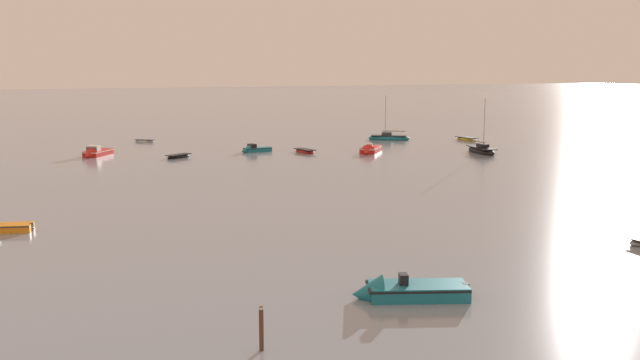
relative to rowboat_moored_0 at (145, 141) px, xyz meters
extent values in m
ellipsoid|color=white|center=(0.00, 0.00, -0.02)|extent=(3.03, 2.97, 0.50)
cube|color=#33383F|center=(0.00, 0.00, 0.19)|extent=(2.83, 2.78, 0.07)
cube|color=#33383F|center=(0.00, 0.00, 0.11)|extent=(0.82, 0.84, 0.05)
cube|color=red|center=(-8.84, -14.53, 0.09)|extent=(4.27, 4.85, 0.91)
cone|color=red|center=(-10.26, -16.48, 0.09)|extent=(2.32, 2.24, 1.82)
cube|color=silver|center=(-8.87, -14.58, 0.43)|extent=(4.36, 4.95, 0.10)
cube|color=silver|center=(-9.49, -15.42, 0.90)|extent=(1.81, 1.74, 0.70)
cube|color=#384751|center=(-9.81, -15.87, 0.95)|extent=(1.26, 1.02, 0.56)
cube|color=black|center=(-7.51, -12.72, 0.23)|extent=(0.46, 0.44, 0.64)
cube|color=#197084|center=(-3.66, -80.22, 0.09)|extent=(5.07, 3.60, 0.92)
cone|color=#197084|center=(-5.91, -79.27, 0.09)|extent=(2.06, 2.27, 1.85)
cube|color=black|center=(-3.71, -80.20, 0.44)|extent=(5.18, 3.67, 0.10)
cube|color=black|center=(-4.32, -79.94, 0.81)|extent=(0.61, 0.72, 0.51)
cube|color=black|center=(-1.55, -81.10, 0.23)|extent=(0.41, 0.45, 0.65)
ellipsoid|color=#197084|center=(34.88, -12.75, 0.08)|extent=(6.35, 5.21, 1.09)
cube|color=#33383F|center=(34.88, -12.75, 0.52)|extent=(5.45, 4.51, 0.11)
cube|color=#33383F|center=(34.62, -12.57, 0.83)|extent=(1.88, 1.76, 0.39)
cylinder|color=#B7BABF|center=(34.41, -12.43, 3.64)|extent=(0.11, 0.11, 6.02)
cylinder|color=beige|center=(35.53, -13.20, 1.23)|extent=(3.00, 2.15, 0.22)
ellipsoid|color=black|center=(-0.25, -21.22, 0.00)|extent=(3.81, 3.01, 0.58)
cube|color=black|center=(-0.25, -21.22, 0.24)|extent=(3.54, 2.83, 0.08)
cube|color=black|center=(-0.25, -21.22, 0.16)|extent=(0.79, 1.09, 0.06)
ellipsoid|color=black|center=(36.80, -33.05, 0.09)|extent=(3.54, 6.95, 1.15)
cube|color=black|center=(36.80, -33.05, 0.55)|extent=(3.11, 5.93, 0.11)
cube|color=black|center=(36.72, -33.37, 0.87)|extent=(1.47, 1.82, 0.41)
cylinder|color=#B7BABF|center=(36.66, -33.63, 3.82)|extent=(0.11, 0.11, 6.31)
cylinder|color=beige|center=(36.99, -32.24, 1.30)|extent=(1.07, 3.61, 0.23)
ellipsoid|color=red|center=(16.15, -22.76, 0.00)|extent=(1.91, 4.10, 0.62)
cube|color=black|center=(16.15, -22.76, 0.27)|extent=(1.84, 3.78, 0.08)
cube|color=black|center=(16.15, -22.76, 0.18)|extent=(1.24, 0.42, 0.06)
cube|color=#197084|center=(10.93, -19.12, 0.04)|extent=(3.74, 2.00, 0.70)
cone|color=#197084|center=(9.09, -19.40, 0.04)|extent=(1.31, 1.56, 1.40)
cube|color=black|center=(10.89, -19.12, 0.30)|extent=(3.83, 2.04, 0.08)
cube|color=black|center=(10.09, -19.25, 0.66)|extent=(1.01, 1.23, 0.54)
cube|color=#384751|center=(9.67, -19.31, 0.70)|extent=(0.35, 1.08, 0.43)
cube|color=black|center=(12.65, -18.85, 0.14)|extent=(0.26, 0.31, 0.50)
cube|color=orange|center=(-21.02, -56.28, 0.04)|extent=(3.76, 2.46, 0.68)
cube|color=#33383F|center=(-21.05, -56.27, 0.29)|extent=(3.84, 2.51, 0.08)
cube|color=black|center=(-19.40, -56.81, 0.14)|extent=(0.29, 0.33, 0.49)
ellipsoid|color=gold|center=(45.37, -18.47, 0.02)|extent=(1.62, 4.39, 0.69)
cube|color=#33383F|center=(45.37, -18.47, 0.31)|extent=(1.58, 4.04, 0.09)
cube|color=#33383F|center=(45.37, -18.47, 0.21)|extent=(1.35, 0.32, 0.07)
cube|color=red|center=(24.11, -26.25, 0.10)|extent=(4.67, 4.94, 0.95)
cone|color=red|center=(22.46, -28.14, 0.10)|extent=(2.42, 2.38, 1.90)
cube|color=silver|center=(24.08, -26.29, 0.46)|extent=(4.78, 5.04, 0.11)
cube|color=silver|center=(23.63, -26.80, 0.84)|extent=(0.75, 0.73, 0.53)
cube|color=black|center=(25.66, -24.48, 0.24)|extent=(0.48, 0.47, 0.67)
cylinder|color=#523323|center=(-12.73, -83.08, 0.65)|extent=(0.18, 0.18, 1.98)
cylinder|color=silver|center=(-12.73, -83.08, 1.58)|extent=(0.22, 0.22, 0.08)
camera|label=1|loc=(-22.07, -108.12, 10.73)|focal=40.31mm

